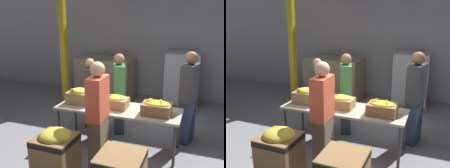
# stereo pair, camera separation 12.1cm
# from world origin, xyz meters

# --- Properties ---
(ground_plane) EXTENTS (30.00, 30.00, 0.00)m
(ground_plane) POSITION_xyz_m (0.00, 0.00, 0.00)
(ground_plane) COLOR gray
(wall_back) EXTENTS (16.00, 0.08, 4.00)m
(wall_back) POSITION_xyz_m (0.00, 3.39, 2.00)
(wall_back) COLOR #A8A8AD
(wall_back) RESTS_ON ground_plane
(sorting_table) EXTENTS (2.24, 0.76, 0.77)m
(sorting_table) POSITION_xyz_m (0.00, 0.00, 0.71)
(sorting_table) COLOR #B2A893
(sorting_table) RESTS_ON ground_plane
(banana_box_0) EXTENTS (0.46, 0.32, 0.30)m
(banana_box_0) POSITION_xyz_m (-0.76, -0.02, 0.92)
(banana_box_0) COLOR tan
(banana_box_0) RESTS_ON sorting_table
(banana_box_1) EXTENTS (0.45, 0.32, 0.25)m
(banana_box_1) POSITION_xyz_m (-0.05, 0.01, 0.89)
(banana_box_1) COLOR tan
(banana_box_1) RESTS_ON sorting_table
(banana_box_2) EXTENTS (0.48, 0.33, 0.26)m
(banana_box_2) POSITION_xyz_m (0.71, -0.07, 0.89)
(banana_box_2) COLOR olive
(banana_box_2) RESTS_ON sorting_table
(volunteer_0) EXTENTS (0.37, 0.50, 1.66)m
(volunteer_0) POSITION_xyz_m (-0.20, 0.62, 0.83)
(volunteer_0) COLOR #2D3856
(volunteer_0) RESTS_ON ground_plane
(volunteer_1) EXTENTS (0.25, 0.47, 1.72)m
(volunteer_1) POSITION_xyz_m (-0.09, -0.69, 0.85)
(volunteer_1) COLOR #6B604C
(volunteer_1) RESTS_ON ground_plane
(volunteer_2) EXTENTS (0.30, 0.44, 1.52)m
(volunteer_2) POSITION_xyz_m (-0.88, 0.70, 0.75)
(volunteer_2) COLOR #2D3856
(volunteer_2) RESTS_ON ground_plane
(volunteer_3) EXTENTS (0.33, 0.51, 1.76)m
(volunteer_3) POSITION_xyz_m (1.17, 0.65, 0.88)
(volunteer_3) COLOR #2D3856
(volunteer_3) RESTS_ON ground_plane
(donation_bin_0) EXTENTS (0.54, 0.54, 0.84)m
(donation_bin_0) POSITION_xyz_m (-0.48, -1.32, 0.45)
(donation_bin_0) COLOR olive
(donation_bin_0) RESTS_ON ground_plane
(support_pillar) EXTENTS (0.15, 0.15, 4.00)m
(support_pillar) POSITION_xyz_m (-2.19, 1.83, 2.00)
(support_pillar) COLOR gold
(support_pillar) RESTS_ON ground_plane
(pallet_stack_0) EXTENTS (0.92, 0.92, 1.21)m
(pallet_stack_0) POSITION_xyz_m (-1.79, 2.79, 0.59)
(pallet_stack_0) COLOR olive
(pallet_stack_0) RESTS_ON ground_plane
(pallet_stack_1) EXTENTS (0.94, 0.94, 1.45)m
(pallet_stack_1) POSITION_xyz_m (0.87, 2.81, 0.72)
(pallet_stack_1) COLOR olive
(pallet_stack_1) RESTS_ON ground_plane
(pallet_stack_2) EXTENTS (1.07, 1.07, 1.22)m
(pallet_stack_2) POSITION_xyz_m (-0.97, 2.55, 0.60)
(pallet_stack_2) COLOR olive
(pallet_stack_2) RESTS_ON ground_plane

